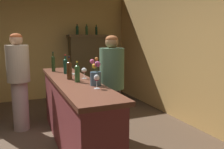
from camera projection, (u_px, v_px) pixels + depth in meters
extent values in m
cube|color=tan|center=(26.00, 45.00, 5.67)|extent=(5.37, 0.12, 2.82)
cube|color=tan|center=(212.00, 49.00, 3.64)|extent=(0.12, 6.72, 2.82)
cube|color=brown|center=(74.00, 115.00, 3.25)|extent=(0.47, 2.59, 0.95)
cube|color=brown|center=(73.00, 81.00, 3.17)|extent=(0.53, 2.69, 0.05)
cube|color=#4E4028|center=(88.00, 66.00, 6.06)|extent=(0.95, 0.36, 1.67)
cube|color=brown|center=(87.00, 36.00, 5.93)|extent=(1.03, 0.42, 0.06)
cylinder|color=#203417|center=(53.00, 65.00, 3.90)|extent=(0.06, 0.06, 0.24)
sphere|color=#203417|center=(53.00, 58.00, 3.88)|extent=(0.06, 0.06, 0.06)
cylinder|color=#203417|center=(53.00, 55.00, 3.87)|extent=(0.03, 0.03, 0.08)
cylinder|color=black|center=(53.00, 52.00, 3.87)|extent=(0.03, 0.03, 0.02)
cylinder|color=#2B5127|center=(77.00, 75.00, 2.94)|extent=(0.07, 0.07, 0.19)
sphere|color=#2B5127|center=(77.00, 68.00, 2.93)|extent=(0.07, 0.07, 0.07)
cylinder|color=#2B5127|center=(77.00, 65.00, 2.92)|extent=(0.02, 0.02, 0.07)
cylinder|color=gold|center=(77.00, 62.00, 2.92)|extent=(0.02, 0.02, 0.02)
cylinder|color=#412713|center=(69.00, 72.00, 3.14)|extent=(0.07, 0.07, 0.21)
sphere|color=#412713|center=(69.00, 64.00, 3.13)|extent=(0.07, 0.07, 0.07)
cylinder|color=#412713|center=(69.00, 61.00, 3.12)|extent=(0.02, 0.02, 0.09)
cylinder|color=black|center=(69.00, 57.00, 3.11)|extent=(0.03, 0.03, 0.02)
cylinder|color=#123324|center=(66.00, 67.00, 3.64)|extent=(0.07, 0.07, 0.21)
sphere|color=#123324|center=(65.00, 61.00, 3.62)|extent=(0.07, 0.07, 0.07)
cylinder|color=#123324|center=(65.00, 58.00, 3.62)|extent=(0.03, 0.03, 0.09)
cylinder|color=red|center=(65.00, 55.00, 3.61)|extent=(0.03, 0.03, 0.02)
cylinder|color=white|center=(97.00, 88.00, 2.57)|extent=(0.07, 0.07, 0.00)
cylinder|color=white|center=(97.00, 85.00, 2.56)|extent=(0.01, 0.01, 0.09)
ellipsoid|color=white|center=(97.00, 78.00, 2.55)|extent=(0.06, 0.06, 0.07)
ellipsoid|color=maroon|center=(97.00, 80.00, 2.55)|extent=(0.05, 0.05, 0.03)
cylinder|color=white|center=(84.00, 78.00, 3.23)|extent=(0.07, 0.07, 0.00)
cylinder|color=white|center=(84.00, 75.00, 3.22)|extent=(0.01, 0.01, 0.08)
ellipsoid|color=white|center=(84.00, 70.00, 3.21)|extent=(0.07, 0.07, 0.07)
ellipsoid|color=maroon|center=(84.00, 71.00, 3.21)|extent=(0.06, 0.06, 0.03)
cylinder|color=#365265|center=(96.00, 79.00, 2.74)|extent=(0.13, 0.13, 0.17)
cylinder|color=#38602D|center=(98.00, 71.00, 2.73)|extent=(0.01, 0.01, 0.16)
sphere|color=#C14D91|center=(98.00, 64.00, 2.72)|extent=(0.07, 0.07, 0.07)
cylinder|color=#38602D|center=(94.00, 71.00, 2.76)|extent=(0.01, 0.01, 0.13)
sphere|color=yellow|center=(94.00, 66.00, 2.75)|extent=(0.06, 0.06, 0.06)
cylinder|color=#38602D|center=(92.00, 69.00, 2.71)|extent=(0.01, 0.01, 0.20)
sphere|color=#CC5180|center=(92.00, 61.00, 2.69)|extent=(0.06, 0.06, 0.06)
cylinder|color=#38602D|center=(97.00, 68.00, 2.69)|extent=(0.01, 0.01, 0.23)
sphere|color=orange|center=(96.00, 59.00, 2.67)|extent=(0.04, 0.04, 0.04)
cylinder|color=white|center=(72.00, 74.00, 3.58)|extent=(0.15, 0.15, 0.01)
cylinder|color=#163822|center=(77.00, 31.00, 5.81)|extent=(0.08, 0.08, 0.19)
sphere|color=#163822|center=(77.00, 27.00, 5.80)|extent=(0.08, 0.08, 0.08)
cylinder|color=#163822|center=(77.00, 26.00, 5.79)|extent=(0.03, 0.03, 0.08)
cylinder|color=red|center=(77.00, 24.00, 5.79)|extent=(0.03, 0.03, 0.02)
cylinder|color=#2C4F29|center=(87.00, 31.00, 5.91)|extent=(0.07, 0.07, 0.20)
sphere|color=#2C4F29|center=(87.00, 27.00, 5.89)|extent=(0.07, 0.07, 0.07)
cylinder|color=#2C4F29|center=(87.00, 26.00, 5.89)|extent=(0.02, 0.02, 0.08)
cylinder|color=gold|center=(87.00, 24.00, 5.88)|extent=(0.03, 0.03, 0.02)
cylinder|color=#13321D|center=(96.00, 31.00, 6.02)|extent=(0.06, 0.06, 0.19)
sphere|color=#13321D|center=(96.00, 28.00, 6.00)|extent=(0.06, 0.06, 0.06)
cylinder|color=#13321D|center=(96.00, 26.00, 5.99)|extent=(0.03, 0.03, 0.08)
cylinder|color=gold|center=(96.00, 24.00, 5.99)|extent=(0.03, 0.03, 0.02)
cylinder|color=#B39F9C|center=(21.00, 106.00, 3.87)|extent=(0.27, 0.27, 0.85)
cylinder|color=tan|center=(18.00, 64.00, 3.76)|extent=(0.37, 0.37, 0.62)
sphere|color=tan|center=(16.00, 39.00, 3.69)|extent=(0.20, 0.20, 0.20)
ellipsoid|color=#A54D25|center=(16.00, 37.00, 3.69)|extent=(0.19, 0.19, 0.11)
cylinder|color=#35262B|center=(112.00, 113.00, 3.56)|extent=(0.27, 0.27, 0.80)
cylinder|color=#4A6F52|center=(112.00, 69.00, 3.44)|extent=(0.38, 0.38, 0.62)
sphere|color=#936B45|center=(112.00, 42.00, 3.38)|extent=(0.20, 0.20, 0.20)
ellipsoid|color=#98542C|center=(112.00, 39.00, 3.37)|extent=(0.19, 0.19, 0.11)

